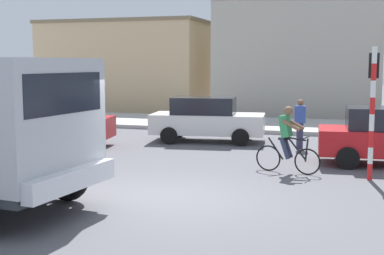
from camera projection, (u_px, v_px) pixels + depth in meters
name	position (u px, v px, depth m)	size (l,w,h in m)	color
ground_plane	(171.00, 199.00, 10.99)	(120.00, 120.00, 0.00)	#56565B
sidewalk_far	(273.00, 125.00, 23.40)	(80.00, 5.00, 0.16)	#ADADA8
cyclist	(287.00, 140.00, 13.54)	(1.70, 0.57, 1.72)	black
traffic_light_pole	(373.00, 94.00, 12.64)	(0.24, 0.43, 3.20)	red
car_white_mid	(53.00, 122.00, 17.92)	(4.22, 2.34, 1.60)	red
car_far_side	(207.00, 119.00, 18.97)	(4.19, 2.27, 1.60)	white
pedestrian_near_kerb	(300.00, 123.00, 17.45)	(0.34, 0.22, 1.62)	#2D334C
building_corner_left	(126.00, 65.00, 32.31)	(9.90, 5.13, 5.31)	#D1B284
building_mid_block	(301.00, 57.00, 29.74)	(8.70, 7.17, 6.27)	#B2AD9E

